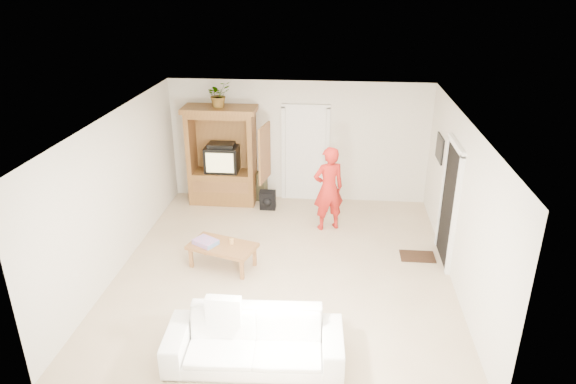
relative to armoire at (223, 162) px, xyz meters
name	(u,v)px	position (x,y,z in m)	size (l,w,h in m)	color
floor	(284,268)	(1.58, -2.66, -0.91)	(6.00, 6.00, 0.00)	tan
ceiling	(284,119)	(1.58, -2.66, 1.69)	(6.00, 6.00, 0.00)	white
wall_back	(299,142)	(1.58, 0.34, 0.39)	(5.50, 5.50, 0.00)	silver
wall_front	(255,311)	(1.58, -5.66, 0.39)	(5.50, 5.50, 0.00)	silver
wall_left	(118,192)	(-1.17, -2.66, 0.39)	(6.00, 6.00, 0.00)	silver
wall_right	(460,205)	(4.33, -2.66, 0.39)	(6.00, 6.00, 0.00)	silver
armoire	(223,162)	(0.00, 0.00, 0.00)	(1.82, 1.14, 2.10)	brown
door_back	(305,155)	(1.73, 0.31, 0.11)	(0.85, 0.05, 2.04)	white
doorway_right	(449,205)	(4.30, -2.06, 0.11)	(0.05, 0.90, 2.04)	black
framed_picture	(440,148)	(4.31, -0.76, 0.69)	(0.03, 0.60, 0.48)	black
doormat	(417,256)	(3.88, -2.06, -0.90)	(0.60, 0.40, 0.02)	#382316
plant	(218,94)	(-0.02, -0.03, 1.45)	(0.47, 0.41, 0.52)	#4C7238
man	(329,189)	(2.26, -1.09, -0.07)	(0.61, 0.40, 1.67)	red
sofa	(254,340)	(1.43, -4.95, -0.58)	(2.24, 0.88, 0.65)	white
coffee_table	(222,248)	(0.53, -2.70, -0.55)	(1.24, 0.91, 0.41)	olive
towel	(206,242)	(0.25, -2.70, -0.46)	(0.38, 0.28, 0.08)	#F75296
candle	(232,241)	(0.68, -2.65, -0.45)	(0.08, 0.08, 0.10)	tan
backpack_black	(268,200)	(0.99, -0.34, -0.71)	(0.33, 0.19, 0.41)	black
backpack_olive	(259,186)	(0.72, 0.18, -0.60)	(0.33, 0.24, 0.62)	#47442B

